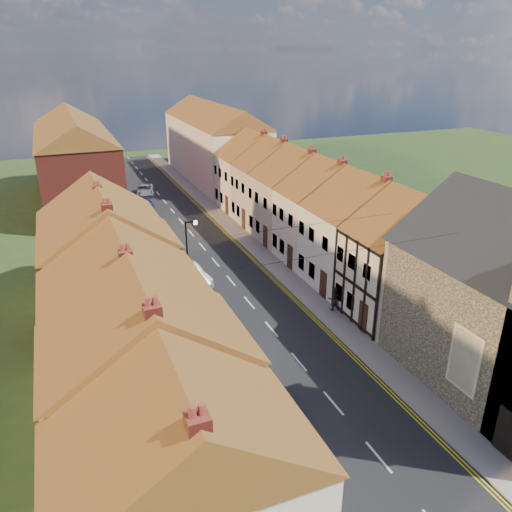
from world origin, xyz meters
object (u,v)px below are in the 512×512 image
Objects in this scene: car_near at (270,397)px; car_distant at (145,190)px; pedestrian_right at (334,299)px; lamppost at (189,256)px; car_far at (146,208)px; car_mid at (188,274)px; pedestrian_left at (260,391)px.

car_near is 0.86× the size of car_distant.
lamppost is at bearing -12.66° from pedestrian_right.
car_near reaches higher than car_far.
car_near is at bearing 61.76° from pedestrian_right.
car_distant is at bearing 85.78° from lamppost.
lamppost is at bearing -85.88° from car_far.
car_mid is at bearing -83.13° from car_distant.
lamppost reaches higher than car_distant.
car_distant is at bearing 68.78° from car_mid.
car_near is 2.28× the size of pedestrian_right.
pedestrian_left is at bearing -89.50° from lamppost.
car_far is 28.61m from pedestrian_right.
car_far reaches higher than car_distant.
lamppost is 1.34× the size of car_far.
car_near is (0.61, -13.03, -2.88)m from lamppost.
car_mid is 19.23m from car_far.
car_mid is (0.00, 15.93, 0.12)m from car_near.
pedestrian_right is at bearing -63.11° from car_mid.
car_distant is (1.60, 43.03, -0.03)m from car_near.
car_far is at bearing 71.19° from car_mid.
car_near is 43.06m from car_distant.
lamppost is 3.55× the size of pedestrian_right.
car_near is at bearing -87.31° from lamppost.
pedestrian_left is 11.49m from pedestrian_right.
pedestrian_left is (-0.50, 0.15, 0.38)m from car_near.
lamppost reaches higher than car_mid.
lamppost is 1.34× the size of car_distant.
lamppost is at bearing -119.76° from car_mid.
lamppost is 4.05m from car_mid.
car_far is 0.99× the size of car_distant.
car_far is at bearing -55.30° from pedestrian_right.
car_distant is 2.66× the size of pedestrian_right.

